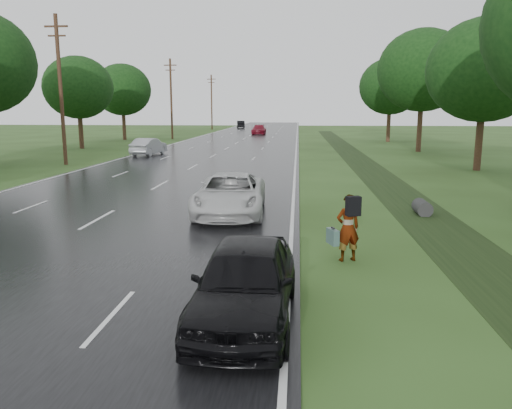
{
  "coord_description": "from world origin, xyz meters",
  "views": [
    {
      "loc": [
        6.91,
        -8.42,
        3.82
      ],
      "look_at": [
        5.81,
        4.65,
        1.3
      ],
      "focal_mm": 35.0,
      "sensor_mm": 36.0,
      "label": 1
    }
  ],
  "objects_px": {
    "pedestrian": "(347,227)",
    "silver_sedan": "(149,147)",
    "dark_sedan": "(245,281)",
    "white_pickup": "(230,194)"
  },
  "relations": [
    {
      "from": "pedestrian",
      "to": "dark_sedan",
      "type": "relative_size",
      "value": 0.4
    },
    {
      "from": "pedestrian",
      "to": "dark_sedan",
      "type": "distance_m",
      "value": 4.48
    },
    {
      "from": "dark_sedan",
      "to": "pedestrian",
      "type": "bearing_deg",
      "value": 62.14
    },
    {
      "from": "dark_sedan",
      "to": "silver_sedan",
      "type": "xyz_separation_m",
      "value": [
        -11.43,
        32.1,
        -0.03
      ]
    },
    {
      "from": "pedestrian",
      "to": "silver_sedan",
      "type": "relative_size",
      "value": 0.4
    },
    {
      "from": "pedestrian",
      "to": "silver_sedan",
      "type": "height_order",
      "value": "pedestrian"
    },
    {
      "from": "pedestrian",
      "to": "white_pickup",
      "type": "relative_size",
      "value": 0.33
    },
    {
      "from": "silver_sedan",
      "to": "pedestrian",
      "type": "bearing_deg",
      "value": 123.93
    },
    {
      "from": "pedestrian",
      "to": "white_pickup",
      "type": "height_order",
      "value": "pedestrian"
    },
    {
      "from": "white_pickup",
      "to": "silver_sedan",
      "type": "bearing_deg",
      "value": 110.94
    }
  ]
}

